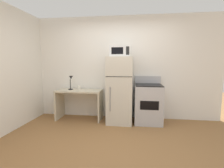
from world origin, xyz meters
TOP-DOWN VIEW (x-y plane):
  - ground_plane at (0.00, 0.00)m, footprint 12.00×12.00m
  - wall_back_white at (0.00, 1.70)m, footprint 5.00×0.10m
  - desk at (-0.99, 1.37)m, footprint 1.13×0.53m
  - desk_lamp at (-1.22, 1.38)m, footprint 0.14×0.12m
  - coffee_mug at (-1.05, 1.49)m, footprint 0.08×0.08m
  - refrigerator at (0.04, 1.30)m, footprint 0.59×0.68m
  - microwave at (0.04, 1.28)m, footprint 0.46×0.35m
  - oven_range at (0.71, 1.33)m, footprint 0.64×0.61m

SIDE VIEW (x-z plane):
  - ground_plane at x=0.00m, z-range 0.00..0.00m
  - oven_range at x=0.71m, z-range -0.08..1.02m
  - desk at x=-0.99m, z-range 0.15..0.90m
  - refrigerator at x=0.04m, z-range 0.00..1.57m
  - coffee_mug at x=-1.05m, z-range 0.75..0.84m
  - desk_lamp at x=-1.22m, z-range 0.81..1.17m
  - wall_back_white at x=0.00m, z-range 0.00..2.60m
  - microwave at x=0.04m, z-range 1.57..1.83m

